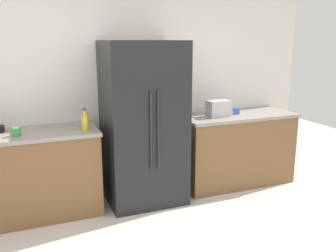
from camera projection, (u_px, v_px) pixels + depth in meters
kitchen_back_panel at (119, 78)px, 4.36m from camera, size 5.10×0.10×2.83m
counter_left at (36, 174)px, 3.87m from camera, size 1.34×0.65×0.93m
counter_right at (235, 148)px, 4.78m from camera, size 1.50×0.65×0.93m
refrigerator at (144, 123)px, 4.15m from camera, size 0.87×0.74×1.86m
toaster at (219, 108)px, 4.51m from camera, size 0.28×0.17×0.20m
bottle_a at (85, 122)px, 3.81m from camera, size 0.07×0.07×0.23m
cup_a at (236, 111)px, 4.66m from camera, size 0.08×0.08×0.08m
cup_b at (16, 132)px, 3.58m from camera, size 0.09×0.09×0.09m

